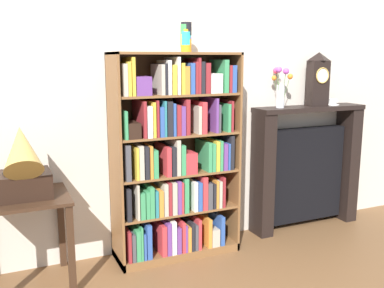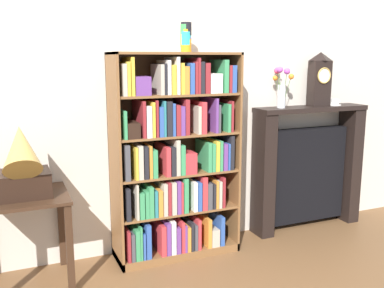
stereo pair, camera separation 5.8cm
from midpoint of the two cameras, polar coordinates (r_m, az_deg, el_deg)
ground_plane at (r=3.51m, az=-1.82°, el=-14.71°), size 7.85×6.40×0.02m
wall_back at (r=3.51m, az=-2.49°, el=7.49°), size 4.85×0.08×2.60m
bookshelf at (r=3.35m, az=-2.80°, el=-2.32°), size 0.95×0.35×1.56m
cup_stack at (r=3.29m, az=-1.30°, el=13.67°), size 0.08×0.08×0.21m
side_table_left at (r=3.14m, az=-21.21°, el=-8.94°), size 0.56×0.51×0.63m
gramophone at (r=2.98m, az=-21.64°, el=-2.68°), size 0.34×0.45×0.54m
fireplace_mantel at (r=4.11m, az=14.08°, el=-3.03°), size 1.06×0.24×1.11m
mantel_clock at (r=4.02m, az=15.63°, el=8.10°), size 0.18×0.12×0.47m
flower_vase at (r=3.78m, az=10.94°, el=7.39°), size 0.15×0.19×0.35m
teacup_with_saucer at (r=4.15m, az=17.37°, el=5.20°), size 0.13×0.12×0.06m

